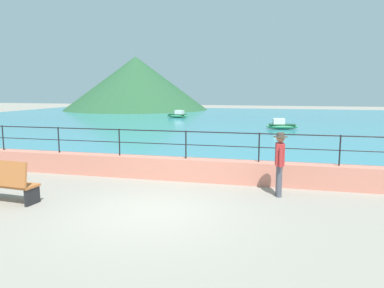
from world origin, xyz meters
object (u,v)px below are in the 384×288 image
Objects in this scene: person_walking at (280,161)px; boat_2 at (281,125)px; bench_main at (4,181)px; boat_0 at (178,115)px.

boat_2 is at bearing 90.11° from person_walking.
person_walking reaches higher than bench_main.
boat_0 and boat_2 have the same top height.
bench_main is at bearing -161.39° from person_walking.
bench_main is 20.58m from boat_2.
boat_2 is (10.37, -8.72, 0.00)m from boat_0.
bench_main is 0.72× the size of boat_0.
boat_0 is (-10.40, 25.84, -0.65)m from person_walking.
bench_main reaches higher than boat_0.
bench_main is at bearing -82.78° from boat_0.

